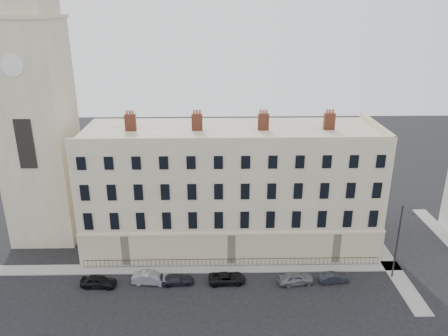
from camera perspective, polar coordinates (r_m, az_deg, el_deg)
The scene contains 13 objects.
ground at distance 49.46m, azimuth 8.47°, elevation -15.95°, with size 160.00×160.00×0.00m, color black.
terrace at distance 55.56m, azimuth 0.82°, elevation -2.50°, with size 36.22×12.22×17.00m.
church_tower at distance 58.54m, azimuth -23.70°, elevation 8.42°, with size 8.00×8.13×44.00m.
pavement_terrace at distance 52.94m, azimuth -3.44°, elevation -12.94°, with size 48.00×2.00×0.12m, color gray.
pavement_east_return at distance 59.21m, azimuth 19.91°, elevation -10.35°, with size 2.00×24.00×0.12m, color gray.
railings at distance 52.99m, azimuth 0.99°, elevation -12.23°, with size 35.00×0.04×0.96m.
car_a at distance 51.54m, azimuth -16.07°, elevation -14.04°, with size 1.57×3.91×1.33m, color black.
car_b at distance 50.82m, azimuth -9.55°, elevation -13.97°, with size 1.43×4.11×1.35m, color gray.
car_c at distance 50.42m, azimuth -6.09°, elevation -14.28°, with size 1.51×3.71×1.08m, color black.
car_d at distance 50.31m, azimuth 0.41°, elevation -14.18°, with size 1.92×4.16×1.16m, color black.
car_e at distance 50.76m, azimuth 9.37°, elevation -14.00°, with size 1.60×3.98×1.35m, color slate.
car_f at distance 51.91m, azimuth 14.13°, elevation -13.73°, with size 1.15×3.29×1.08m, color black.
streetlamp at distance 52.41m, azimuth 21.84°, elevation -8.59°, with size 0.73×1.91×9.06m.
Camera 1 is at (-7.82, -39.14, 29.21)m, focal length 35.00 mm.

